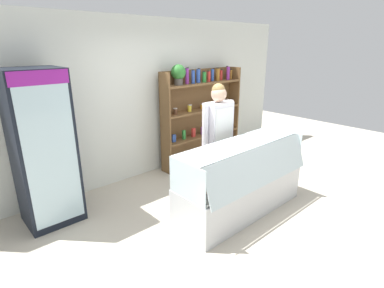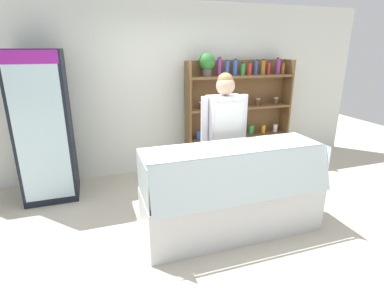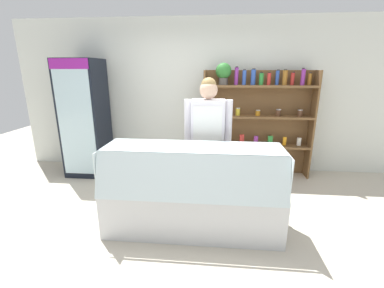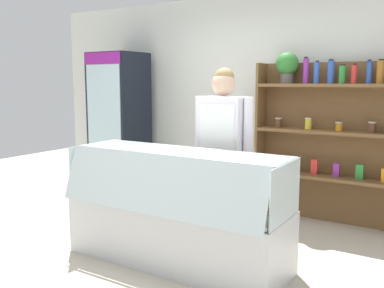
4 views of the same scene
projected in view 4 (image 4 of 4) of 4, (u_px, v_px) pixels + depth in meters
name	position (u px, v px, depth m)	size (l,w,h in m)	color
ground_plane	(178.00, 257.00, 3.93)	(12.00, 12.00, 0.00)	beige
back_wall	(265.00, 102.00, 5.40)	(6.80, 0.10, 2.70)	silver
drinks_fridge	(119.00, 125.00, 6.06)	(0.67, 0.63, 2.00)	black
shelving_unit	(334.00, 129.00, 4.71)	(1.84, 0.29, 1.93)	brown
deli_display_case	(176.00, 228.00, 3.78)	(2.00, 0.72, 1.01)	silver
shop_clerk	(223.00, 141.00, 4.10)	(0.62, 0.25, 1.73)	#2D2D38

